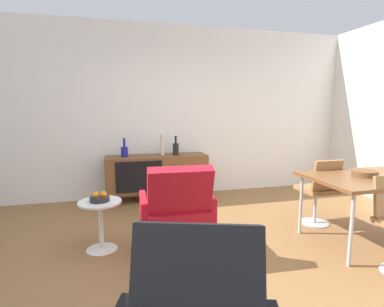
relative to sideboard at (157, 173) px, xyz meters
name	(u,v)px	position (x,y,z in m)	size (l,w,h in m)	color
ground_plane	(223,269)	(0.29, -2.30, -0.44)	(8.32, 8.32, 0.00)	olive
wall_back	(170,112)	(0.29, 0.30, 0.96)	(6.80, 0.12, 2.80)	white
sideboard	(157,173)	(0.00, 0.00, 0.00)	(1.60, 0.45, 0.72)	brown
vase_cobalt	(162,145)	(0.10, 0.00, 0.45)	(0.06, 0.06, 0.33)	beige
vase_sculptural_dark	(124,151)	(-0.50, 0.00, 0.37)	(0.11, 0.11, 0.29)	navy
vase_ceramic_small	(176,148)	(0.31, 0.00, 0.38)	(0.10, 0.10, 0.31)	black
dining_table	(382,180)	(2.16, -2.16, 0.26)	(1.60, 0.90, 0.74)	brown
wooden_bowl_on_table	(365,173)	(1.96, -2.12, 0.33)	(0.26, 0.26, 0.06)	brown
dining_chair_back_left	(319,189)	(1.81, -1.60, 0.03)	(0.41, 0.43, 0.86)	#9E7042
lounge_chair_red	(177,210)	(-0.06, -1.91, 0.03)	(0.74, 0.68, 0.95)	red
side_table_round	(101,220)	(-0.81, -1.60, -0.12)	(0.44, 0.44, 0.52)	white
fruit_bowl	(100,198)	(-0.81, -1.61, 0.12)	(0.20, 0.20, 0.11)	#262628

